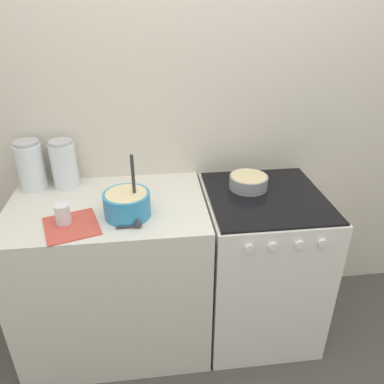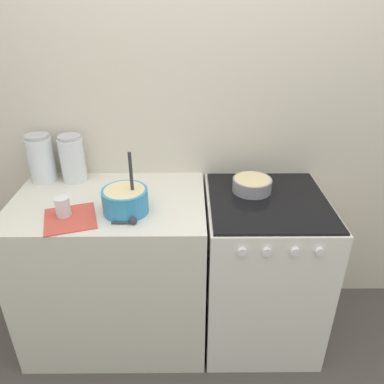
{
  "view_description": "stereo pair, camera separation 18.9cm",
  "coord_description": "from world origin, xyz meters",
  "px_view_note": "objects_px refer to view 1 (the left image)",
  "views": [
    {
      "loc": [
        -0.27,
        -1.34,
        1.84
      ],
      "look_at": [
        -0.06,
        0.32,
        0.96
      ],
      "focal_mm": 35.0,
      "sensor_mm": 36.0,
      "label": 1
    },
    {
      "loc": [
        -0.08,
        -1.35,
        1.84
      ],
      "look_at": [
        -0.06,
        0.32,
        0.96
      ],
      "focal_mm": 35.0,
      "sensor_mm": 36.0,
      "label": 2
    }
  ],
  "objects_px": {
    "mixing_bowl": "(127,203)",
    "storage_jar_middle": "(65,167)",
    "stove": "(259,264)",
    "tin_can": "(63,215)",
    "baking_pan": "(248,182)",
    "storage_jar_left": "(31,168)"
  },
  "relations": [
    {
      "from": "mixing_bowl",
      "to": "storage_jar_middle",
      "type": "xyz_separation_m",
      "value": [
        -0.34,
        0.35,
        0.04
      ]
    },
    {
      "from": "stove",
      "to": "tin_can",
      "type": "height_order",
      "value": "tin_can"
    },
    {
      "from": "baking_pan",
      "to": "storage_jar_middle",
      "type": "relative_size",
      "value": 0.79
    },
    {
      "from": "mixing_bowl",
      "to": "baking_pan",
      "type": "relative_size",
      "value": 1.49
    },
    {
      "from": "baking_pan",
      "to": "mixing_bowl",
      "type": "bearing_deg",
      "value": -161.8
    },
    {
      "from": "mixing_bowl",
      "to": "storage_jar_left",
      "type": "height_order",
      "value": "mixing_bowl"
    },
    {
      "from": "stove",
      "to": "tin_can",
      "type": "distance_m",
      "value": 1.13
    },
    {
      "from": "tin_can",
      "to": "mixing_bowl",
      "type": "bearing_deg",
      "value": 8.22
    },
    {
      "from": "stove",
      "to": "storage_jar_middle",
      "type": "height_order",
      "value": "storage_jar_middle"
    },
    {
      "from": "stove",
      "to": "mixing_bowl",
      "type": "xyz_separation_m",
      "value": [
        -0.71,
        -0.12,
        0.52
      ]
    },
    {
      "from": "mixing_bowl",
      "to": "tin_can",
      "type": "bearing_deg",
      "value": -171.78
    },
    {
      "from": "storage_jar_left",
      "to": "stove",
      "type": "bearing_deg",
      "value": -10.97
    },
    {
      "from": "mixing_bowl",
      "to": "baking_pan",
      "type": "distance_m",
      "value": 0.68
    },
    {
      "from": "baking_pan",
      "to": "storage_jar_left",
      "type": "distance_m",
      "value": 1.16
    },
    {
      "from": "storage_jar_left",
      "to": "storage_jar_middle",
      "type": "xyz_separation_m",
      "value": [
        0.17,
        -0.0,
        -0.0
      ]
    },
    {
      "from": "stove",
      "to": "baking_pan",
      "type": "xyz_separation_m",
      "value": [
        -0.07,
        0.1,
        0.49
      ]
    },
    {
      "from": "mixing_bowl",
      "to": "storage_jar_left",
      "type": "relative_size",
      "value": 1.15
    },
    {
      "from": "storage_jar_middle",
      "to": "tin_can",
      "type": "xyz_separation_m",
      "value": [
        0.05,
        -0.39,
        -0.06
      ]
    },
    {
      "from": "baking_pan",
      "to": "storage_jar_left",
      "type": "xyz_separation_m",
      "value": [
        -1.15,
        0.14,
        0.08
      ]
    },
    {
      "from": "storage_jar_middle",
      "to": "mixing_bowl",
      "type": "bearing_deg",
      "value": -46.11
    },
    {
      "from": "tin_can",
      "to": "stove",
      "type": "bearing_deg",
      "value": 8.91
    },
    {
      "from": "stove",
      "to": "storage_jar_middle",
      "type": "xyz_separation_m",
      "value": [
        -1.05,
        0.24,
        0.57
      ]
    }
  ]
}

